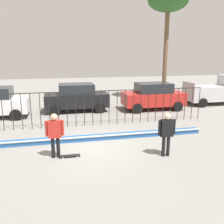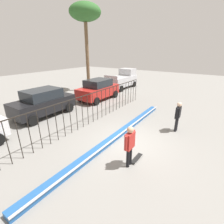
{
  "view_description": "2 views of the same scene",
  "coord_description": "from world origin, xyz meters",
  "px_view_note": "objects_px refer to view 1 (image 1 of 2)",
  "views": [
    {
      "loc": [
        -1.31,
        -9.98,
        3.97
      ],
      "look_at": [
        1.33,
        2.05,
        0.98
      ],
      "focal_mm": 39.27,
      "sensor_mm": 36.0,
      "label": 1
    },
    {
      "loc": [
        -6.42,
        -3.36,
        4.41
      ],
      "look_at": [
        1.26,
        1.89,
        0.86
      ],
      "focal_mm": 26.02,
      "sensor_mm": 36.0,
      "label": 2
    }
  ],
  "objects_px": {
    "camera_operator": "(167,130)",
    "parked_car_red": "(153,96)",
    "skateboarder": "(55,132)",
    "pickup_truck": "(218,91)",
    "palm_tree_tall": "(168,3)",
    "skateboard": "(70,156)",
    "parked_car_black": "(77,97)"
  },
  "relations": [
    {
      "from": "skateboarder",
      "to": "palm_tree_tall",
      "type": "distance_m",
      "value": 15.23
    },
    {
      "from": "palm_tree_tall",
      "to": "skateboard",
      "type": "bearing_deg",
      "value": -129.34
    },
    {
      "from": "parked_car_red",
      "to": "pickup_truck",
      "type": "distance_m",
      "value": 5.76
    },
    {
      "from": "parked_car_red",
      "to": "camera_operator",
      "type": "bearing_deg",
      "value": -109.24
    },
    {
      "from": "parked_car_black",
      "to": "parked_car_red",
      "type": "distance_m",
      "value": 5.4
    },
    {
      "from": "skateboarder",
      "to": "pickup_truck",
      "type": "bearing_deg",
      "value": 59.12
    },
    {
      "from": "camera_operator",
      "to": "pickup_truck",
      "type": "bearing_deg",
      "value": -132.06
    },
    {
      "from": "skateboard",
      "to": "pickup_truck",
      "type": "bearing_deg",
      "value": 50.75
    },
    {
      "from": "skateboard",
      "to": "parked_car_red",
      "type": "distance_m",
      "value": 9.52
    },
    {
      "from": "skateboard",
      "to": "pickup_truck",
      "type": "height_order",
      "value": "pickup_truck"
    },
    {
      "from": "skateboard",
      "to": "camera_operator",
      "type": "height_order",
      "value": "camera_operator"
    },
    {
      "from": "skateboarder",
      "to": "pickup_truck",
      "type": "distance_m",
      "value": 14.72
    },
    {
      "from": "camera_operator",
      "to": "parked_car_black",
      "type": "xyz_separation_m",
      "value": [
        -2.82,
        8.46,
        -0.08
      ]
    },
    {
      "from": "skateboard",
      "to": "camera_operator",
      "type": "xyz_separation_m",
      "value": [
        3.7,
        -0.68,
        0.99
      ]
    },
    {
      "from": "pickup_truck",
      "to": "palm_tree_tall",
      "type": "relative_size",
      "value": 0.53
    },
    {
      "from": "camera_operator",
      "to": "parked_car_red",
      "type": "relative_size",
      "value": 0.41
    },
    {
      "from": "skateboarder",
      "to": "pickup_truck",
      "type": "height_order",
      "value": "pickup_truck"
    },
    {
      "from": "parked_car_red",
      "to": "pickup_truck",
      "type": "relative_size",
      "value": 0.91
    },
    {
      "from": "camera_operator",
      "to": "parked_car_red",
      "type": "distance_m",
      "value": 8.21
    },
    {
      "from": "skateboarder",
      "to": "skateboard",
      "type": "xyz_separation_m",
      "value": [
        0.52,
        -0.09,
        -0.99
      ]
    },
    {
      "from": "pickup_truck",
      "to": "palm_tree_tall",
      "type": "distance_m",
      "value": 7.96
    },
    {
      "from": "parked_car_red",
      "to": "palm_tree_tall",
      "type": "bearing_deg",
      "value": 54.1
    },
    {
      "from": "skateboard",
      "to": "palm_tree_tall",
      "type": "height_order",
      "value": "palm_tree_tall"
    },
    {
      "from": "skateboarder",
      "to": "camera_operator",
      "type": "bearing_deg",
      "value": 16.63
    },
    {
      "from": "skateboard",
      "to": "parked_car_red",
      "type": "relative_size",
      "value": 0.19
    },
    {
      "from": "camera_operator",
      "to": "palm_tree_tall",
      "type": "distance_m",
      "value": 13.8
    },
    {
      "from": "camera_operator",
      "to": "skateboard",
      "type": "bearing_deg",
      "value": -8.65
    },
    {
      "from": "skateboarder",
      "to": "parked_car_black",
      "type": "distance_m",
      "value": 7.81
    },
    {
      "from": "skateboard",
      "to": "camera_operator",
      "type": "relative_size",
      "value": 0.46
    },
    {
      "from": "skateboarder",
      "to": "pickup_truck",
      "type": "xyz_separation_m",
      "value": [
        12.48,
        7.81,
        -0.02
      ]
    },
    {
      "from": "parked_car_black",
      "to": "pickup_truck",
      "type": "bearing_deg",
      "value": -1.65
    },
    {
      "from": "skateboarder",
      "to": "pickup_truck",
      "type": "relative_size",
      "value": 0.37
    }
  ]
}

